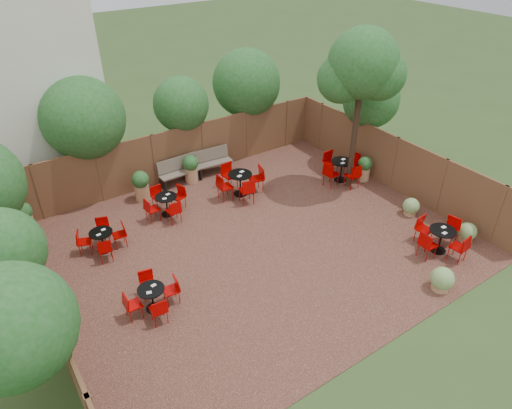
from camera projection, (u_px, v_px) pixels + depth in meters
ground at (255, 243)px, 14.17m from camera, size 80.00×80.00×0.00m
courtyard_paving at (255, 242)px, 14.16m from camera, size 12.00×10.00×0.02m
fence_back at (180, 153)px, 17.11m from camera, size 12.00×0.08×2.00m
fence_left at (43, 296)px, 10.80m from camera, size 0.08×10.00×2.00m
fence_right at (394, 163)px, 16.46m from camera, size 0.08×10.00×2.00m
neighbour_building at (11, 73)px, 15.46m from camera, size 5.00×4.00×8.00m
overhang_foliage at (150, 134)px, 14.35m from camera, size 15.52×10.78×2.76m
courtyard_tree at (363, 69)px, 14.75m from camera, size 2.54×2.44×5.65m
park_bench_left at (179, 170)px, 16.99m from camera, size 1.61×0.57×0.98m
park_bench_right at (211, 161)px, 17.63m from camera, size 1.60×0.61×0.97m
bistro_tables at (261, 209)px, 14.93m from camera, size 10.33×7.86×0.95m
planters at (171, 184)px, 16.00m from camera, size 11.76×4.09×1.09m
low_shrubs at (440, 242)px, 13.66m from camera, size 3.07×3.47×0.68m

